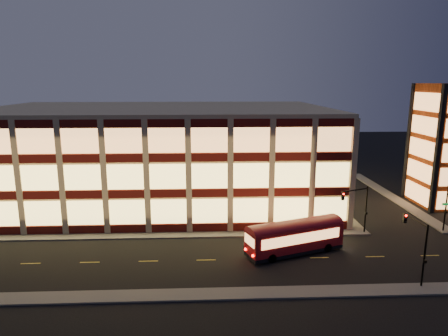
{
  "coord_description": "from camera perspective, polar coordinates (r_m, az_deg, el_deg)",
  "views": [
    {
      "loc": [
        4.1,
        -44.73,
        18.27
      ],
      "look_at": [
        6.51,
        8.0,
        6.79
      ],
      "focal_mm": 32.0,
      "sensor_mm": 36.0,
      "label": 1
    }
  ],
  "objects": [
    {
      "name": "sidewalk_tower_west",
      "position": [
        70.96,
        22.45,
        -3.55
      ],
      "size": [
        2.0,
        30.0,
        0.15
      ],
      "primitive_type": "cube",
      "color": "#514F4C",
      "rests_on": "ground"
    },
    {
      "name": "sidewalk_office_south",
      "position": [
        49.73,
        -10.79,
        -9.43
      ],
      "size": [
        54.0,
        2.0,
        0.15
      ],
      "primitive_type": "cube",
      "color": "#514F4C",
      "rests_on": "ground"
    },
    {
      "name": "trolley_bus",
      "position": [
        44.33,
        10.07,
        -9.42
      ],
      "size": [
        11.11,
        6.26,
        3.67
      ],
      "rotation": [
        0.0,
        0.0,
        0.35
      ],
      "color": "maroon",
      "rests_on": "ground"
    },
    {
      "name": "traffic_signal_near",
      "position": [
        41.38,
        25.88,
        -9.01
      ],
      "size": [
        0.32,
        4.45,
        6.0
      ],
      "color": "black",
      "rests_on": "ground"
    },
    {
      "name": "traffic_signal_far",
      "position": [
        50.5,
        18.57,
        -4.67
      ],
      "size": [
        3.79,
        1.87,
        6.0
      ],
      "color": "black",
      "rests_on": "ground"
    },
    {
      "name": "sidewalk_near",
      "position": [
        36.81,
        -9.1,
        -17.53
      ],
      "size": [
        100.0,
        2.0,
        0.15
      ],
      "primitive_type": "cube",
      "color": "#514F4C",
      "rests_on": "ground"
    },
    {
      "name": "office_building",
      "position": [
        63.02,
        -8.98,
        2.04
      ],
      "size": [
        50.45,
        30.45,
        14.5
      ],
      "color": "tan",
      "rests_on": "ground"
    },
    {
      "name": "ground",
      "position": [
        48.49,
        -7.39,
        -9.98
      ],
      "size": [
        200.0,
        200.0,
        0.0
      ],
      "primitive_type": "plane",
      "color": "black",
      "rests_on": "ground"
    },
    {
      "name": "sidewalk_office_east",
      "position": [
        67.07,
        13.88,
        -3.84
      ],
      "size": [
        2.0,
        30.0,
        0.15
      ],
      "primitive_type": "cube",
      "color": "#514F4C",
      "rests_on": "ground"
    }
  ]
}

